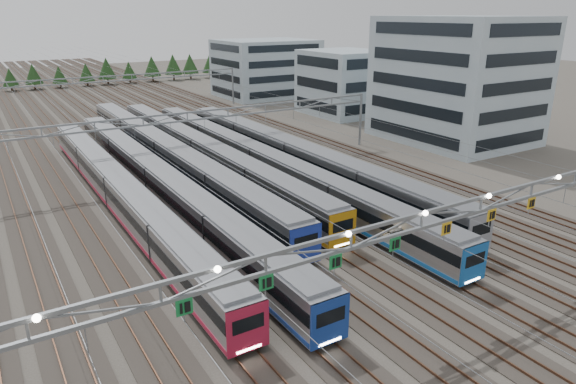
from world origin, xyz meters
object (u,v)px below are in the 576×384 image
train_d (202,151)px  train_f (294,156)px  train_b (158,181)px  train_c (166,154)px  gantry_far (104,84)px  train_e (259,161)px  gantry_near (422,225)px  depot_bldg_mid (345,83)px  depot_bldg_south (457,80)px  train_a (119,191)px  gantry_mid (188,124)px  depot_bldg_north (266,68)px

train_d → train_f: size_ratio=1.07×
train_b → train_c: (4.50, 10.46, 0.10)m
train_c → gantry_far: gantry_far is taller
train_e → gantry_near: 34.87m
train_b → train_e: train_b is taller
train_e → depot_bldg_mid: (35.33, 28.59, 4.20)m
train_f → depot_bldg_south: bearing=4.2°
train_b → depot_bldg_mid: bearing=31.6°
train_c → depot_bldg_mid: 48.66m
train_a → gantry_near: size_ratio=1.04×
train_d → depot_bldg_south: size_ratio=2.80×
train_c → train_e: (9.00, -8.95, -0.14)m
train_b → gantry_mid: gantry_mid is taller
gantry_far → depot_bldg_mid: 47.81m
train_d → train_f: bearing=-44.6°
train_f → gantry_mid: 14.06m
depot_bldg_south → gantry_mid: bearing=173.3°
train_d → depot_bldg_south: bearing=-9.1°
train_b → depot_bldg_south: size_ratio=2.92×
train_d → train_e: (4.50, -7.80, -0.07)m
train_c → train_d: train_c is taller
train_a → train_f: bearing=3.5°
gantry_far → gantry_near: bearing=-90.0°
train_e → gantry_far: 51.91m
gantry_mid → gantry_far: same height
depot_bldg_mid → gantry_far: bearing=151.7°
train_a → depot_bldg_south: (54.24, 3.73, 7.48)m
train_f → gantry_far: (-11.25, 52.36, 4.12)m
gantry_near → depot_bldg_mid: depot_bldg_mid is taller
train_f → depot_bldg_mid: size_ratio=3.61×
train_d → gantry_near: bearing=-93.2°
train_d → depot_bldg_mid: size_ratio=3.86×
train_c → train_e: size_ratio=1.00×
train_a → gantry_far: size_ratio=1.04×
train_b → depot_bldg_mid: size_ratio=4.01×
train_b → train_f: 18.01m
train_d → depot_bldg_north: bearing=52.8°
train_b → gantry_near: bearing=-78.3°
gantry_mid → depot_bldg_north: 65.33m
gantry_near → gantry_far: size_ratio=1.00×
train_c → gantry_mid: size_ratio=1.18×
depot_bldg_north → gantry_far: bearing=-170.8°
gantry_mid → depot_bldg_mid: bearing=27.9°
gantry_near → gantry_mid: size_ratio=1.00×
train_a → train_f: train_f is taller
train_a → depot_bldg_south: size_ratio=2.65×
depot_bldg_mid → depot_bldg_north: (-1.87, 29.19, 0.45)m
train_a → train_d: 16.95m
gantry_far → depot_bldg_mid: bearing=-28.3°
depot_bldg_mid → train_c: bearing=-156.1°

